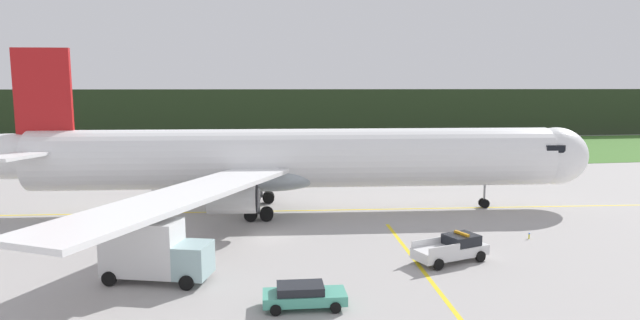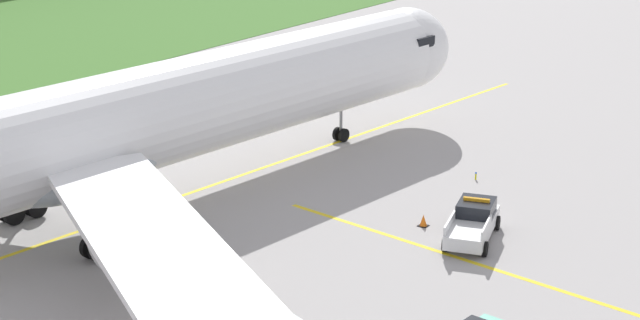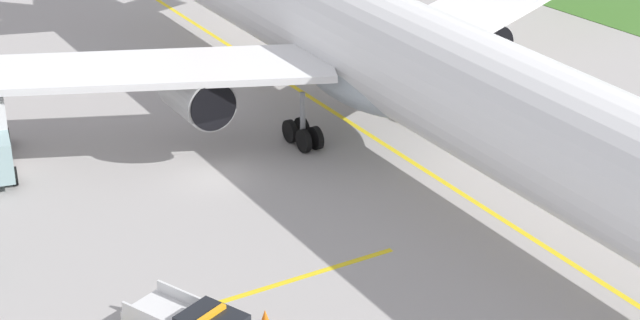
% 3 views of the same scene
% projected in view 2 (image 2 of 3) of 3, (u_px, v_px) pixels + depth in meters
% --- Properties ---
extents(ground, '(320.00, 320.00, 0.00)m').
position_uv_depth(ground, '(189.00, 281.00, 49.37)').
color(ground, '#A39F9D').
extents(taxiway_centerline_main, '(77.84, 7.49, 0.01)m').
position_uv_depth(taxiway_centerline_main, '(117.00, 218.00, 56.91)').
color(taxiway_centerline_main, yellow).
rests_on(taxiway_centerline_main, ground).
extents(taxiway_centerline_spur, '(3.36, 33.09, 0.01)m').
position_uv_depth(taxiway_centerline_spur, '(560.00, 290.00, 48.37)').
color(taxiway_centerline_spur, yellow).
rests_on(taxiway_centerline_spur, ground).
extents(airliner, '(59.42, 52.87, 15.33)m').
position_uv_depth(airliner, '(103.00, 132.00, 54.96)').
color(airliner, white).
rests_on(airliner, ground).
extents(ops_pickup_truck, '(5.66, 3.46, 1.94)m').
position_uv_depth(ops_pickup_truck, '(473.00, 222.00, 53.93)').
color(ops_pickup_truck, silver).
rests_on(ops_pickup_truck, ground).
extents(apron_cone, '(0.50, 0.50, 0.64)m').
position_uv_depth(apron_cone, '(423.00, 221.00, 55.74)').
color(apron_cone, black).
rests_on(apron_cone, ground).
extents(taxiway_edge_light_east, '(0.12, 0.12, 0.47)m').
position_uv_depth(taxiway_edge_light_east, '(476.00, 175.00, 62.75)').
color(taxiway_edge_light_east, yellow).
rests_on(taxiway_edge_light_east, ground).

